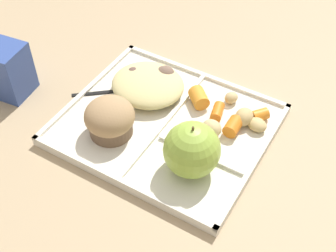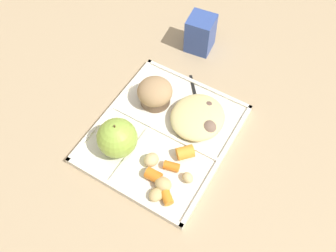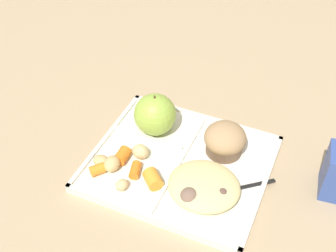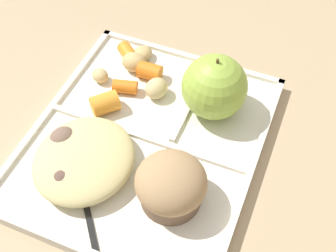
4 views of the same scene
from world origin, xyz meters
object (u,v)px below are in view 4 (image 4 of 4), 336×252
Objects in this scene: green_apple at (214,87)px; bran_muffin at (171,185)px; plastic_fork at (88,202)px; lunch_tray at (146,141)px.

green_apple is 1.12× the size of bran_muffin.
plastic_fork is at bearing -24.31° from green_apple.
bran_muffin is at bearing 116.05° from plastic_fork.
lunch_tray is 0.10m from bran_muffin.
bran_muffin is (0.15, 0.00, -0.01)m from green_apple.
lunch_tray reaches higher than plastic_fork.
green_apple is 0.15m from bran_muffin.
bran_muffin is at bearing 0.00° from green_apple.
lunch_tray is at bearing -37.46° from green_apple.
lunch_tray is 2.66× the size of plastic_fork.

